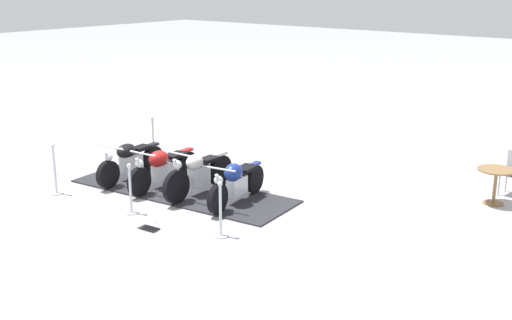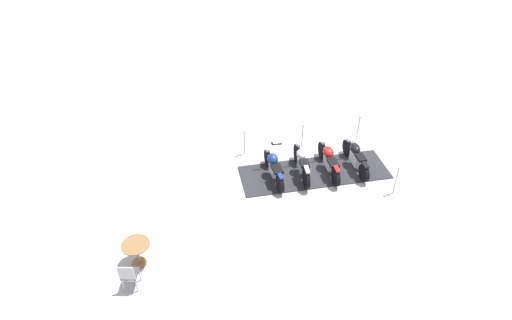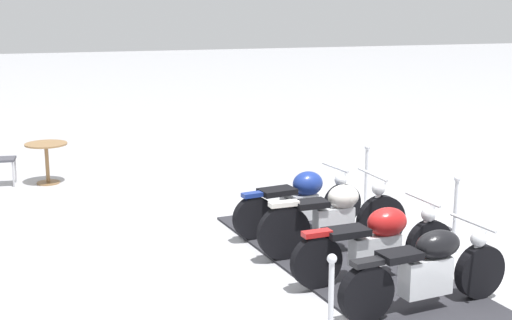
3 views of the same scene
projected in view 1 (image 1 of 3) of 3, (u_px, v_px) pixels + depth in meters
ground_plane at (182, 191)px, 14.01m from camera, size 80.00×80.00×0.00m
display_platform at (182, 191)px, 14.01m from camera, size 2.23×5.27×0.03m
motorcycle_black at (130, 160)px, 14.61m from camera, size 2.10×0.71×0.91m
motorcycle_maroon at (163, 167)px, 14.09m from camera, size 2.17×0.69×0.92m
motorcycle_cream at (198, 173)px, 13.59m from camera, size 2.11×0.75×1.02m
motorcycle_navy at (236, 182)px, 13.08m from camera, size 2.06×0.68×0.89m
stanchion_right_mid at (131, 196)px, 12.64m from camera, size 0.29×0.29×1.03m
stanchion_right_front at (55, 175)px, 13.76m from camera, size 0.28×0.28×1.12m
stanchion_right_rear at (221, 217)px, 11.51m from camera, size 0.29×0.29×1.04m
stanchion_left_front at (154, 147)px, 16.31m from camera, size 0.34×0.34×1.13m
info_placard at (149, 225)px, 11.92m from camera, size 0.29×0.40×0.22m
cafe_table at (496, 178)px, 13.11m from camera, size 0.76×0.76×0.75m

